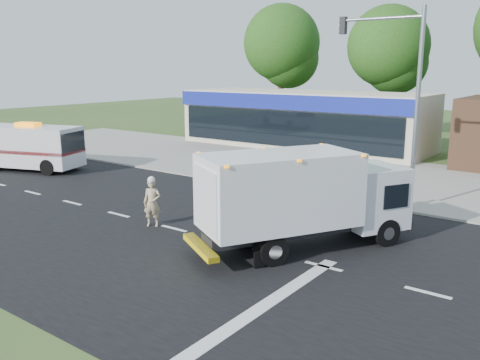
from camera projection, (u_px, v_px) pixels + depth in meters
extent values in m
plane|color=#385123|center=(241.00, 246.00, 16.58)|extent=(120.00, 120.00, 0.00)
cube|color=black|center=(241.00, 246.00, 16.58)|extent=(60.00, 14.00, 0.02)
cube|color=gray|center=(348.00, 195.00, 23.00)|extent=(60.00, 2.40, 0.12)
cube|color=gray|center=(393.00, 174.00, 27.57)|extent=(60.00, 9.00, 0.02)
cube|color=silver|center=(33.00, 193.00, 23.53)|extent=(1.20, 0.15, 0.01)
cube|color=silver|center=(72.00, 203.00, 21.79)|extent=(1.20, 0.15, 0.01)
cube|color=silver|center=(119.00, 214.00, 20.05)|extent=(1.20, 0.15, 0.01)
cube|color=silver|center=(174.00, 228.00, 18.31)|extent=(1.20, 0.15, 0.01)
cube|color=silver|center=(241.00, 245.00, 16.57)|extent=(1.20, 0.15, 0.01)
cube|color=silver|center=(323.00, 266.00, 14.83)|extent=(1.20, 0.15, 0.01)
cube|color=silver|center=(428.00, 293.00, 13.09)|extent=(1.20, 0.15, 0.01)
cube|color=silver|center=(267.00, 304.00, 12.48)|extent=(0.40, 7.00, 0.01)
cube|color=black|center=(279.00, 231.00, 15.90)|extent=(3.25, 4.64, 0.34)
cube|color=silver|center=(369.00, 196.00, 17.05)|extent=(2.75, 2.70, 2.02)
cube|color=black|center=(391.00, 187.00, 17.36)|extent=(1.65, 1.04, 0.87)
cube|color=white|center=(279.00, 190.00, 15.61)|extent=(4.41, 5.32, 2.26)
cube|color=silver|center=(205.00, 199.00, 14.68)|extent=(1.69, 1.02, 1.83)
cube|color=yellow|center=(200.00, 247.00, 14.92)|extent=(2.16, 1.45, 0.17)
cube|color=orange|center=(280.00, 154.00, 15.37)|extent=(4.35, 5.17, 0.08)
cylinder|color=black|center=(353.00, 218.00, 18.11)|extent=(0.71, 0.94, 0.92)
cylinder|color=black|center=(386.00, 232.00, 16.47)|extent=(0.71, 0.94, 0.92)
cylinder|color=black|center=(247.00, 232.00, 16.55)|extent=(0.71, 0.94, 0.92)
cylinder|color=black|center=(273.00, 251.00, 14.82)|extent=(0.71, 0.94, 0.92)
imported|color=tan|center=(152.00, 203.00, 18.46)|extent=(0.77, 0.69, 1.76)
sphere|color=white|center=(151.00, 180.00, 18.27)|extent=(0.28, 0.28, 0.28)
cube|color=silver|center=(30.00, 146.00, 28.55)|extent=(6.14, 3.96, 2.20)
cube|color=black|center=(66.00, 142.00, 27.77)|extent=(1.52, 2.27, 1.10)
cube|color=orange|center=(28.00, 124.00, 28.28)|extent=(1.47, 1.06, 0.22)
cube|color=red|center=(30.00, 150.00, 28.59)|extent=(6.14, 3.96, 0.20)
cylinder|color=black|center=(70.00, 161.00, 29.13)|extent=(0.92, 0.55, 0.88)
cylinder|color=black|center=(48.00, 167.00, 27.28)|extent=(0.92, 0.55, 0.88)
cylinder|color=black|center=(16.00, 158.00, 30.22)|extent=(0.92, 0.55, 0.88)
cube|color=beige|center=(304.00, 119.00, 37.07)|extent=(18.00, 6.00, 4.00)
cube|color=navy|center=(282.00, 102.00, 34.37)|extent=(18.00, 0.30, 1.00)
cube|color=black|center=(282.00, 129.00, 34.76)|extent=(17.00, 0.12, 2.40)
cylinder|color=gray|center=(417.00, 112.00, 19.94)|extent=(0.18, 0.18, 8.00)
cylinder|color=gray|center=(381.00, 18.00, 20.14)|extent=(3.40, 0.12, 0.12)
cube|color=black|center=(343.00, 26.00, 21.11)|extent=(0.25, 0.25, 0.70)
cylinder|color=#332114|center=(281.00, 90.00, 47.04)|extent=(0.56, 0.56, 7.35)
sphere|color=#224814|center=(282.00, 43.00, 46.13)|extent=(6.93, 6.93, 6.93)
sphere|color=#224814|center=(289.00, 58.00, 46.53)|extent=(5.46, 5.46, 5.46)
cylinder|color=#332114|center=(385.00, 96.00, 41.30)|extent=(0.56, 0.56, 6.86)
sphere|color=#224814|center=(388.00, 46.00, 40.45)|extent=(6.47, 6.47, 6.47)
sphere|color=#224814|center=(395.00, 63.00, 40.83)|extent=(5.10, 5.10, 5.10)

